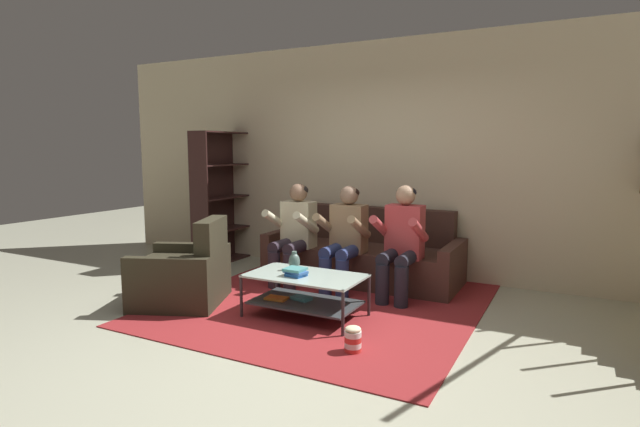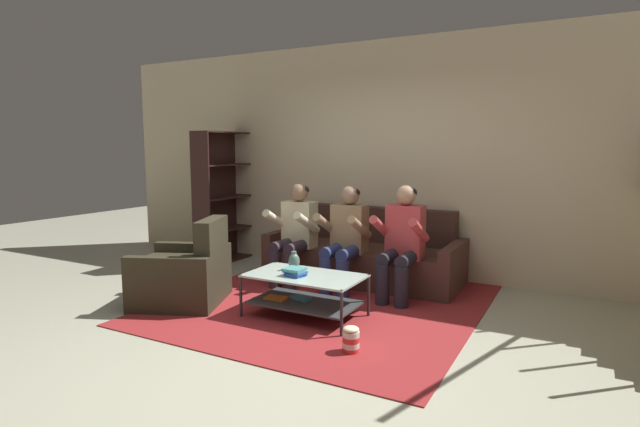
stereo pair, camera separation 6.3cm
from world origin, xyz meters
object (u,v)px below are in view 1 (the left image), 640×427
bookshelf (218,207)px  armchair (184,276)px  couch (363,257)px  person_seated_middle (345,235)px  popcorn_tub (353,339)px  person_seated_left (294,230)px  coffee_table (304,289)px  book_stack (296,272)px  person_seated_right (401,238)px  vase (294,261)px

bookshelf → armchair: 1.98m
couch → armchair: (-1.26, -1.72, 0.01)m
person_seated_middle → popcorn_tub: bearing=-63.0°
couch → person_seated_left: bearing=-140.1°
bookshelf → armchair: (0.91, -1.69, -0.48)m
person_seated_middle → coffee_table: person_seated_middle is taller
armchair → popcorn_tub: armchair is taller
coffee_table → person_seated_left: bearing=125.2°
person_seated_left → bookshelf: bearing=161.4°
popcorn_tub → book_stack: bearing=149.1°
coffee_table → bookshelf: bookshelf is taller
person_seated_left → popcorn_tub: bearing=-46.8°
popcorn_tub → armchair: bearing=170.6°
person_seated_right → book_stack: size_ratio=5.11×
book_stack → bookshelf: bookshelf is taller
coffee_table → book_stack: (-0.05, -0.07, 0.18)m
couch → person_seated_middle: size_ratio=1.97×
vase → couch: bearing=83.8°
couch → book_stack: (-0.02, -1.58, 0.17)m
couch → popcorn_tub: (0.77, -2.05, -0.17)m
couch → armchair: 2.13m
armchair → person_seated_left: bearing=62.4°
person_seated_right → coffee_table: 1.21m
couch → bookshelf: size_ratio=1.27×
person_seated_right → person_seated_left: bearing=-179.9°
book_stack → armchair: bearing=-173.8°
person_seated_right → coffee_table: person_seated_right is taller
person_seated_left → person_seated_middle: (0.65, -0.00, -0.00)m
armchair → vase: bearing=16.6°
couch → book_stack: couch is taller
person_seated_right → bookshelf: (-2.82, 0.51, 0.12)m
person_seated_middle → vase: (-0.15, -0.84, -0.14)m
couch → coffee_table: 1.51m
vase → person_seated_left: bearing=120.7°
person_seated_middle → armchair: bearing=-137.1°
couch → person_seated_right: bearing=-39.8°
vase → bookshelf: size_ratio=0.10×
vase → coffee_table: bearing=-34.0°
coffee_table → couch: bearing=91.2°
book_stack → armchair: 1.26m
person_seated_right → popcorn_tub: person_seated_right is taller
popcorn_tub → bookshelf: bearing=145.5°
popcorn_tub → person_seated_right: bearing=94.6°
book_stack → person_seated_middle: bearing=88.8°
person_seated_left → bookshelf: size_ratio=0.65×
person_seated_right → bookshelf: bearing=169.8°
bookshelf → person_seated_right: bearing=-10.2°
vase → armchair: size_ratio=0.17×
book_stack → vase: bearing=123.2°
book_stack → armchair: size_ratio=0.21×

